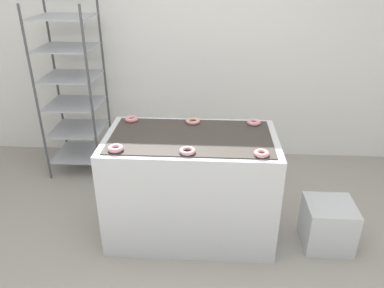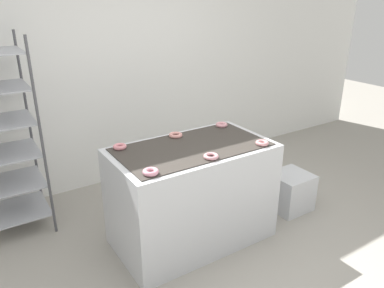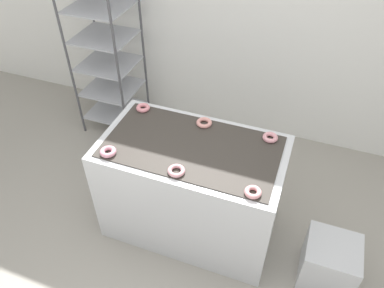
{
  "view_description": "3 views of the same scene",
  "coord_description": "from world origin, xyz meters",
  "px_view_note": "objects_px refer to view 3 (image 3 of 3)",
  "views": [
    {
      "loc": [
        0.16,
        -1.96,
        2.1
      ],
      "look_at": [
        0.0,
        0.78,
        0.75
      ],
      "focal_mm": 35.0,
      "sensor_mm": 36.0,
      "label": 1
    },
    {
      "loc": [
        -1.53,
        -1.75,
        2.05
      ],
      "look_at": [
        0.0,
        0.63,
        0.91
      ],
      "focal_mm": 35.0,
      "sensor_mm": 36.0,
      "label": 2
    },
    {
      "loc": [
        0.68,
        -1.21,
        2.65
      ],
      "look_at": [
        0.0,
        0.63,
        0.91
      ],
      "focal_mm": 35.0,
      "sensor_mm": 36.0,
      "label": 3
    }
  ],
  "objects_px": {
    "donut_far_center": "(204,123)",
    "donut_near_right": "(253,192)",
    "donut_far_left": "(143,108)",
    "baking_rack_cart": "(106,51)",
    "glaze_bin": "(329,262)",
    "donut_near_left": "(108,152)",
    "donut_far_right": "(270,137)",
    "fryer_machine": "(192,188)",
    "donut_near_center": "(176,171)"
  },
  "relations": [
    {
      "from": "baking_rack_cart",
      "to": "donut_near_right",
      "type": "bearing_deg",
      "value": -36.28
    },
    {
      "from": "fryer_machine",
      "to": "donut_far_right",
      "type": "relative_size",
      "value": 12.06
    },
    {
      "from": "donut_near_left",
      "to": "donut_far_left",
      "type": "xyz_separation_m",
      "value": [
        -0.0,
        0.55,
        -0.0
      ]
    },
    {
      "from": "fryer_machine",
      "to": "donut_near_left",
      "type": "bearing_deg",
      "value": -152.12
    },
    {
      "from": "donut_far_left",
      "to": "donut_near_center",
      "type": "bearing_deg",
      "value": -47.33
    },
    {
      "from": "baking_rack_cart",
      "to": "donut_near_center",
      "type": "distance_m",
      "value": 1.82
    },
    {
      "from": "baking_rack_cart",
      "to": "donut_far_left",
      "type": "distance_m",
      "value": 1.07
    },
    {
      "from": "glaze_bin",
      "to": "donut_far_right",
      "type": "height_order",
      "value": "donut_far_right"
    },
    {
      "from": "donut_far_center",
      "to": "glaze_bin",
      "type": "bearing_deg",
      "value": -18.51
    },
    {
      "from": "fryer_machine",
      "to": "donut_far_center",
      "type": "relative_size",
      "value": 11.22
    },
    {
      "from": "fryer_machine",
      "to": "donut_near_center",
      "type": "xyz_separation_m",
      "value": [
        -0.01,
        -0.28,
        0.46
      ]
    },
    {
      "from": "donut_far_left",
      "to": "donut_far_right",
      "type": "height_order",
      "value": "same"
    },
    {
      "from": "donut_near_right",
      "to": "donut_far_right",
      "type": "distance_m",
      "value": 0.55
    },
    {
      "from": "baking_rack_cart",
      "to": "donut_near_right",
      "type": "distance_m",
      "value": 2.21
    },
    {
      "from": "fryer_machine",
      "to": "donut_far_left",
      "type": "height_order",
      "value": "donut_far_left"
    },
    {
      "from": "fryer_machine",
      "to": "donut_far_right",
      "type": "xyz_separation_m",
      "value": [
        0.5,
        0.27,
        0.46
      ]
    },
    {
      "from": "baking_rack_cart",
      "to": "glaze_bin",
      "type": "xyz_separation_m",
      "value": [
        2.39,
        -1.14,
        -0.71
      ]
    },
    {
      "from": "fryer_machine",
      "to": "donut_near_center",
      "type": "height_order",
      "value": "donut_near_center"
    },
    {
      "from": "glaze_bin",
      "to": "donut_near_right",
      "type": "bearing_deg",
      "value": -164.01
    },
    {
      "from": "fryer_machine",
      "to": "donut_far_center",
      "type": "height_order",
      "value": "donut_far_center"
    },
    {
      "from": "fryer_machine",
      "to": "donut_near_right",
      "type": "height_order",
      "value": "donut_near_right"
    },
    {
      "from": "baking_rack_cart",
      "to": "donut_far_center",
      "type": "bearing_deg",
      "value": -30.87
    },
    {
      "from": "glaze_bin",
      "to": "donut_near_center",
      "type": "height_order",
      "value": "donut_near_center"
    },
    {
      "from": "baking_rack_cart",
      "to": "donut_far_center",
      "type": "xyz_separation_m",
      "value": [
        1.28,
        -0.76,
        0.01
      ]
    },
    {
      "from": "baking_rack_cart",
      "to": "donut_near_left",
      "type": "bearing_deg",
      "value": -59.47
    },
    {
      "from": "fryer_machine",
      "to": "baking_rack_cart",
      "type": "bearing_deg",
      "value": 141.28
    },
    {
      "from": "donut_near_left",
      "to": "donut_far_right",
      "type": "relative_size",
      "value": 1.03
    },
    {
      "from": "donut_far_center",
      "to": "donut_near_left",
      "type": "bearing_deg",
      "value": -133.62
    },
    {
      "from": "donut_near_right",
      "to": "donut_far_left",
      "type": "relative_size",
      "value": 0.99
    },
    {
      "from": "donut_far_right",
      "to": "donut_near_left",
      "type": "bearing_deg",
      "value": -152.09
    },
    {
      "from": "baking_rack_cart",
      "to": "donut_far_right",
      "type": "relative_size",
      "value": 15.96
    },
    {
      "from": "fryer_machine",
      "to": "donut_far_right",
      "type": "distance_m",
      "value": 0.73
    },
    {
      "from": "glaze_bin",
      "to": "donut_far_left",
      "type": "height_order",
      "value": "donut_far_left"
    },
    {
      "from": "fryer_machine",
      "to": "donut_near_left",
      "type": "height_order",
      "value": "donut_near_left"
    },
    {
      "from": "donut_far_center",
      "to": "fryer_machine",
      "type": "bearing_deg",
      "value": -89.15
    },
    {
      "from": "donut_near_left",
      "to": "donut_near_center",
      "type": "relative_size",
      "value": 0.98
    },
    {
      "from": "baking_rack_cart",
      "to": "glaze_bin",
      "type": "relative_size",
      "value": 4.62
    },
    {
      "from": "donut_near_right",
      "to": "fryer_machine",
      "type": "bearing_deg",
      "value": 150.67
    },
    {
      "from": "donut_near_center",
      "to": "baking_rack_cart",
      "type": "bearing_deg",
      "value": 134.35
    },
    {
      "from": "baking_rack_cart",
      "to": "donut_near_center",
      "type": "xyz_separation_m",
      "value": [
        1.27,
        -1.3,
        0.01
      ]
    },
    {
      "from": "donut_near_center",
      "to": "donut_far_left",
      "type": "height_order",
      "value": "donut_far_left"
    },
    {
      "from": "baking_rack_cart",
      "to": "glaze_bin",
      "type": "bearing_deg",
      "value": -25.42
    },
    {
      "from": "donut_near_center",
      "to": "donut_near_right",
      "type": "relative_size",
      "value": 1.08
    },
    {
      "from": "donut_far_left",
      "to": "donut_far_center",
      "type": "bearing_deg",
      "value": -1.25
    },
    {
      "from": "donut_far_center",
      "to": "donut_near_right",
      "type": "bearing_deg",
      "value": -47.11
    },
    {
      "from": "donut_near_left",
      "to": "donut_far_center",
      "type": "relative_size",
      "value": 0.96
    },
    {
      "from": "baking_rack_cart",
      "to": "donut_near_center",
      "type": "relative_size",
      "value": 15.21
    },
    {
      "from": "donut_near_center",
      "to": "donut_near_right",
      "type": "height_order",
      "value": "donut_near_right"
    },
    {
      "from": "donut_far_center",
      "to": "donut_far_right",
      "type": "bearing_deg",
      "value": 0.23
    },
    {
      "from": "baking_rack_cart",
      "to": "donut_near_left",
      "type": "relative_size",
      "value": 15.51
    }
  ]
}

